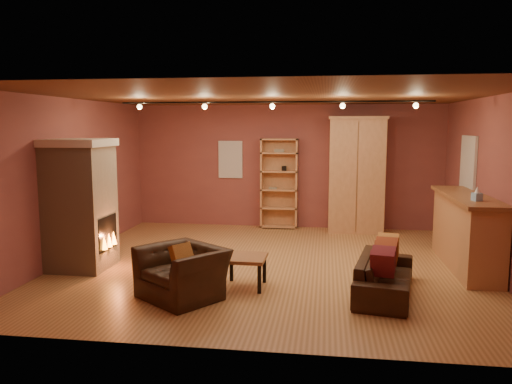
# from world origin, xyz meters

# --- Properties ---
(floor) EXTENTS (7.00, 7.00, 0.00)m
(floor) POSITION_xyz_m (0.00, 0.00, 0.00)
(floor) COLOR #926033
(floor) RESTS_ON ground
(ceiling) EXTENTS (7.00, 7.00, 0.00)m
(ceiling) POSITION_xyz_m (0.00, 0.00, 2.80)
(ceiling) COLOR brown
(ceiling) RESTS_ON back_wall
(back_wall) EXTENTS (7.00, 0.02, 2.80)m
(back_wall) POSITION_xyz_m (0.00, 3.25, 1.40)
(back_wall) COLOR brown
(back_wall) RESTS_ON floor
(left_wall) EXTENTS (0.02, 6.50, 2.80)m
(left_wall) POSITION_xyz_m (-3.50, 0.00, 1.40)
(left_wall) COLOR brown
(left_wall) RESTS_ON floor
(right_wall) EXTENTS (0.02, 6.50, 2.80)m
(right_wall) POSITION_xyz_m (3.50, 0.00, 1.40)
(right_wall) COLOR brown
(right_wall) RESTS_ON floor
(fireplace) EXTENTS (1.01, 0.98, 2.12)m
(fireplace) POSITION_xyz_m (-3.04, -0.60, 1.06)
(fireplace) COLOR tan
(fireplace) RESTS_ON floor
(back_window) EXTENTS (0.56, 0.04, 0.86)m
(back_window) POSITION_xyz_m (-1.30, 3.23, 1.55)
(back_window) COLOR silver
(back_window) RESTS_ON back_wall
(bookcase) EXTENTS (0.84, 0.33, 2.04)m
(bookcase) POSITION_xyz_m (-0.15, 3.14, 1.04)
(bookcase) COLOR tan
(bookcase) RESTS_ON floor
(armoire) EXTENTS (1.24, 0.70, 2.53)m
(armoire) POSITION_xyz_m (1.56, 2.93, 1.27)
(armoire) COLOR tan
(armoire) RESTS_ON floor
(bar_counter) EXTENTS (0.67, 2.53, 1.21)m
(bar_counter) POSITION_xyz_m (3.20, 0.30, 0.61)
(bar_counter) COLOR tan
(bar_counter) RESTS_ON floor
(tissue_box) EXTENTS (0.14, 0.14, 0.21)m
(tissue_box) POSITION_xyz_m (3.15, -0.34, 1.30)
(tissue_box) COLOR #88B3DA
(tissue_box) RESTS_ON bar_counter
(right_window) EXTENTS (0.05, 0.90, 1.00)m
(right_window) POSITION_xyz_m (3.47, 1.40, 1.65)
(right_window) COLOR silver
(right_window) RESTS_ON right_wall
(loveseat) EXTENTS (0.84, 1.86, 0.75)m
(loveseat) POSITION_xyz_m (1.74, -1.22, 0.37)
(loveseat) COLOR black
(loveseat) RESTS_ON floor
(armchair) EXTENTS (1.27, 1.20, 0.93)m
(armchair) POSITION_xyz_m (-1.01, -1.76, 0.47)
(armchair) COLOR black
(armchair) RESTS_ON floor
(coffee_table) EXTENTS (0.61, 0.61, 0.46)m
(coffee_table) POSITION_xyz_m (-0.24, -1.20, 0.39)
(coffee_table) COLOR #935C35
(coffee_table) RESTS_ON floor
(track_rail) EXTENTS (5.20, 0.09, 0.13)m
(track_rail) POSITION_xyz_m (0.00, 0.20, 2.69)
(track_rail) COLOR black
(track_rail) RESTS_ON ceiling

